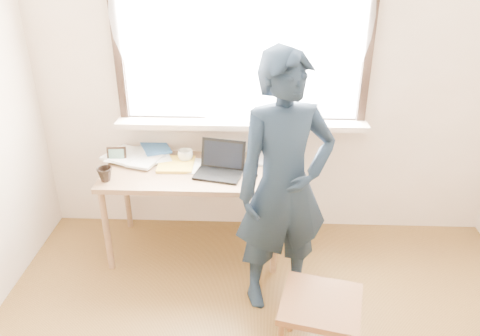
{
  "coord_description": "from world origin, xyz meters",
  "views": [
    {
      "loc": [
        -0.08,
        -1.33,
        2.19
      ],
      "look_at": [
        -0.17,
        0.95,
        1.04
      ],
      "focal_mm": 35.0,
      "sensor_mm": 36.0,
      "label": 1
    }
  ],
  "objects_px": {
    "mug_dark": "(105,174)",
    "desk": "(193,178)",
    "person": "(284,187)",
    "mug_white": "(185,156)",
    "laptop": "(221,166)",
    "work_chair": "(320,310)"
  },
  "relations": [
    {
      "from": "mug_white",
      "to": "mug_dark",
      "type": "distance_m",
      "value": 0.6
    },
    {
      "from": "laptop",
      "to": "work_chair",
      "type": "xyz_separation_m",
      "value": [
        0.61,
        -1.0,
        -0.37
      ]
    },
    {
      "from": "person",
      "to": "desk",
      "type": "bearing_deg",
      "value": 122.81
    },
    {
      "from": "desk",
      "to": "person",
      "type": "xyz_separation_m",
      "value": [
        0.62,
        -0.51,
        0.22
      ]
    },
    {
      "from": "desk",
      "to": "mug_white",
      "type": "xyz_separation_m",
      "value": [
        -0.07,
        0.14,
        0.11
      ]
    },
    {
      "from": "desk",
      "to": "mug_white",
      "type": "distance_m",
      "value": 0.19
    },
    {
      "from": "person",
      "to": "laptop",
      "type": "bearing_deg",
      "value": 113.57
    },
    {
      "from": "mug_white",
      "to": "mug_dark",
      "type": "height_order",
      "value": "mug_dark"
    },
    {
      "from": "mug_dark",
      "to": "work_chair",
      "type": "relative_size",
      "value": 0.21
    },
    {
      "from": "mug_dark",
      "to": "person",
      "type": "xyz_separation_m",
      "value": [
        1.2,
        -0.32,
        0.11
      ]
    },
    {
      "from": "mug_dark",
      "to": "person",
      "type": "bearing_deg",
      "value": -14.98
    },
    {
      "from": "work_chair",
      "to": "mug_dark",
      "type": "bearing_deg",
      "value": 148.65
    },
    {
      "from": "person",
      "to": "mug_white",
      "type": "bearing_deg",
      "value": 118.91
    },
    {
      "from": "work_chair",
      "to": "person",
      "type": "relative_size",
      "value": 0.3
    },
    {
      "from": "mug_white",
      "to": "person",
      "type": "height_order",
      "value": "person"
    },
    {
      "from": "mug_white",
      "to": "person",
      "type": "distance_m",
      "value": 0.96
    },
    {
      "from": "mug_white",
      "to": "work_chair",
      "type": "height_order",
      "value": "mug_white"
    },
    {
      "from": "mug_dark",
      "to": "desk",
      "type": "bearing_deg",
      "value": 18.08
    },
    {
      "from": "desk",
      "to": "work_chair",
      "type": "bearing_deg",
      "value": -51.68
    },
    {
      "from": "desk",
      "to": "person",
      "type": "height_order",
      "value": "person"
    },
    {
      "from": "desk",
      "to": "person",
      "type": "relative_size",
      "value": 0.76
    },
    {
      "from": "desk",
      "to": "laptop",
      "type": "relative_size",
      "value": 3.44
    }
  ]
}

